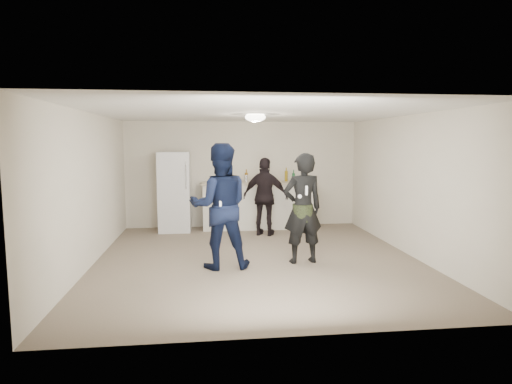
{
  "coord_description": "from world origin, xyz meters",
  "views": [
    {
      "loc": [
        -0.87,
        -7.18,
        2.02
      ],
      "look_at": [
        0.0,
        0.2,
        1.15
      ],
      "focal_mm": 30.0,
      "sensor_mm": 36.0,
      "label": 1
    }
  ],
  "objects": [
    {
      "name": "ceiling_dome",
      "position": [
        0.0,
        0.3,
        2.45
      ],
      "size": [
        0.36,
        0.36,
        0.16
      ],
      "primitive_type": "ellipsoid",
      "color": "white",
      "rests_on": "ceiling"
    },
    {
      "name": "camo_shorts",
      "position": [
        0.73,
        -0.28,
        0.85
      ],
      "size": [
        0.34,
        0.34,
        0.28
      ],
      "primitive_type": "cylinder",
      "color": "#2C3B1B",
      "rests_on": "woman"
    },
    {
      "name": "ceiling",
      "position": [
        0.0,
        0.0,
        2.5
      ],
      "size": [
        6.0,
        6.0,
        0.0
      ],
      "primitive_type": "plane",
      "rotation": [
        3.14,
        0.0,
        0.0
      ],
      "color": "silver",
      "rests_on": "wall_back"
    },
    {
      "name": "wall_front",
      "position": [
        0.0,
        -3.0,
        1.25
      ],
      "size": [
        6.0,
        0.0,
        6.0
      ],
      "primitive_type": "plane",
      "rotation": [
        -1.57,
        0.0,
        0.0
      ],
      "color": "beige",
      "rests_on": "floor"
    },
    {
      "name": "wall_left",
      "position": [
        -2.75,
        0.0,
        1.25
      ],
      "size": [
        0.0,
        6.0,
        6.0
      ],
      "primitive_type": "plane",
      "rotation": [
        1.57,
        0.0,
        1.57
      ],
      "color": "beige",
      "rests_on": "floor"
    },
    {
      "name": "fridge",
      "position": [
        -1.58,
        2.6,
        0.9
      ],
      "size": [
        0.7,
        0.7,
        1.8
      ],
      "primitive_type": "cube",
      "color": "white",
      "rests_on": "floor"
    },
    {
      "name": "remote_woman",
      "position": [
        0.73,
        -0.53,
        1.25
      ],
      "size": [
        0.04,
        0.04,
        0.15
      ],
      "primitive_type": "cube",
      "color": "white",
      "rests_on": "woman"
    },
    {
      "name": "wall_right",
      "position": [
        2.75,
        0.0,
        1.25
      ],
      "size": [
        0.0,
        6.0,
        6.0
      ],
      "primitive_type": "plane",
      "rotation": [
        1.57,
        0.0,
        -1.57
      ],
      "color": "beige",
      "rests_on": "floor"
    },
    {
      "name": "bottle_cluster",
      "position": [
        0.51,
        2.76,
        1.2
      ],
      "size": [
        1.76,
        0.24,
        0.25
      ],
      "color": "silver",
      "rests_on": "counter_top"
    },
    {
      "name": "nunchuk_man",
      "position": [
        -0.53,
        -0.66,
        0.98
      ],
      "size": [
        0.07,
        0.07,
        0.07
      ],
      "primitive_type": "sphere",
      "color": "white",
      "rests_on": "man"
    },
    {
      "name": "woman",
      "position": [
        0.73,
        -0.28,
        0.92
      ],
      "size": [
        0.73,
        0.53,
        1.84
      ],
      "primitive_type": "imported",
      "rotation": [
        0.0,
        0.0,
        3.28
      ],
      "color": "black",
      "rests_on": "floor"
    },
    {
      "name": "counter",
      "position": [
        0.35,
        2.67,
        0.53
      ],
      "size": [
        2.6,
        0.56,
        1.05
      ],
      "primitive_type": "cube",
      "color": "silver",
      "rests_on": "floor"
    },
    {
      "name": "man",
      "position": [
        -0.65,
        -0.41,
        1.0
      ],
      "size": [
        0.99,
        0.78,
        2.0
      ],
      "primitive_type": "imported",
      "rotation": [
        0.0,
        0.0,
        3.16
      ],
      "color": "#0F1B41",
      "rests_on": "floor"
    },
    {
      "name": "wall_back",
      "position": [
        0.0,
        3.0,
        1.25
      ],
      "size": [
        6.0,
        0.0,
        6.0
      ],
      "primitive_type": "plane",
      "rotation": [
        1.57,
        0.0,
        0.0
      ],
      "color": "beige",
      "rests_on": "floor"
    },
    {
      "name": "shaker",
      "position": [
        0.06,
        2.68,
        1.18
      ],
      "size": [
        0.08,
        0.08,
        0.17
      ],
      "primitive_type": "cylinder",
      "color": "silver",
      "rests_on": "counter_top"
    },
    {
      "name": "spectator",
      "position": [
        0.4,
        1.89,
        0.84
      ],
      "size": [
        1.07,
        0.77,
        1.69
      ],
      "primitive_type": "imported",
      "rotation": [
        0.0,
        0.0,
        2.74
      ],
      "color": "black",
      "rests_on": "floor"
    },
    {
      "name": "nunchuk_woman",
      "position": [
        0.63,
        -0.5,
        1.15
      ],
      "size": [
        0.07,
        0.07,
        0.07
      ],
      "primitive_type": "sphere",
      "color": "white",
      "rests_on": "woman"
    },
    {
      "name": "remote_man",
      "position": [
        -0.65,
        -0.69,
        1.05
      ],
      "size": [
        0.04,
        0.04,
        0.15
      ],
      "primitive_type": "cube",
      "color": "white",
      "rests_on": "man"
    },
    {
      "name": "fridge_handle",
      "position": [
        -1.3,
        2.23,
        1.3
      ],
      "size": [
        0.02,
        0.02,
        0.6
      ],
      "primitive_type": "cylinder",
      "color": "silver",
      "rests_on": "fridge"
    },
    {
      "name": "counter_top",
      "position": [
        0.35,
        2.67,
        1.07
      ],
      "size": [
        2.68,
        0.64,
        0.04
      ],
      "primitive_type": "cube",
      "color": "#B9AE8F",
      "rests_on": "counter"
    },
    {
      "name": "floor",
      "position": [
        0.0,
        0.0,
        0.0
      ],
      "size": [
        6.0,
        6.0,
        0.0
      ],
      "primitive_type": "plane",
      "color": "#6B5B4C",
      "rests_on": "ground"
    }
  ]
}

